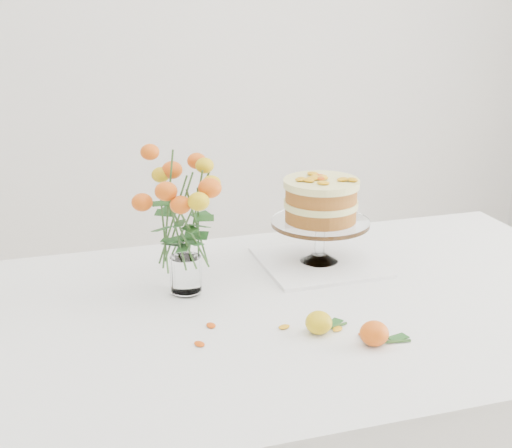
{
  "coord_description": "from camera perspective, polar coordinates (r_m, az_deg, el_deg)",
  "views": [
    {
      "loc": [
        -0.56,
        -1.32,
        1.42
      ],
      "look_at": [
        -0.1,
        0.16,
        0.89
      ],
      "focal_mm": 50.0,
      "sensor_mm": 36.0,
      "label": 1
    }
  ],
  "objects": [
    {
      "name": "cake_stand",
      "position": [
        1.73,
        5.21,
        1.55
      ],
      "size": [
        0.24,
        0.24,
        0.22
      ],
      "rotation": [
        0.0,
        0.0,
        0.25
      ],
      "color": "white",
      "rests_on": "napkin"
    },
    {
      "name": "rose_vase",
      "position": [
        1.55,
        -5.82,
        1.44
      ],
      "size": [
        0.27,
        0.27,
        0.35
      ],
      "rotation": [
        0.0,
        0.0,
        -0.19
      ],
      "color": "white",
      "rests_on": "table"
    },
    {
      "name": "napkin",
      "position": [
        1.78,
        5.06,
        -3.06
      ],
      "size": [
        0.28,
        0.28,
        0.01
      ],
      "primitive_type": "cube",
      "rotation": [
        0.0,
        0.0,
        0.01
      ],
      "color": "white",
      "rests_on": "table"
    },
    {
      "name": "loose_rose_near",
      "position": [
        1.43,
        5.05,
        -7.87
      ],
      "size": [
        0.1,
        0.05,
        0.05
      ],
      "rotation": [
        0.0,
        0.0,
        0.24
      ],
      "color": "gold",
      "rests_on": "table"
    },
    {
      "name": "stray_petal_d",
      "position": [
        1.47,
        -3.62,
        -8.11
      ],
      "size": [
        0.03,
        0.02,
        0.0
      ],
      "primitive_type": "ellipsoid",
      "color": "orange",
      "rests_on": "table"
    },
    {
      "name": "stray_petal_e",
      "position": [
        1.4,
        -4.55,
        -9.55
      ],
      "size": [
        0.03,
        0.02,
        0.0
      ],
      "primitive_type": "ellipsoid",
      "color": "orange",
      "rests_on": "table"
    },
    {
      "name": "table",
      "position": [
        1.62,
        5.11,
        -8.75
      ],
      "size": [
        1.43,
        0.93,
        0.76
      ],
      "color": "tan",
      "rests_on": "ground"
    },
    {
      "name": "loose_rose_far",
      "position": [
        1.4,
        9.46,
        -8.63
      ],
      "size": [
        0.1,
        0.06,
        0.05
      ],
      "rotation": [
        0.0,
        0.0,
        -0.18
      ],
      "color": "#DC540A",
      "rests_on": "table"
    },
    {
      "name": "stray_petal_c",
      "position": [
        1.44,
        8.65,
        -8.79
      ],
      "size": [
        0.03,
        0.02,
        0.0
      ],
      "primitive_type": "ellipsoid",
      "color": "orange",
      "rests_on": "table"
    },
    {
      "name": "stray_petal_a",
      "position": [
        1.46,
        2.26,
        -8.24
      ],
      "size": [
        0.03,
        0.02,
        0.0
      ],
      "primitive_type": "ellipsoid",
      "color": "orange",
      "rests_on": "table"
    },
    {
      "name": "stray_petal_b",
      "position": [
        1.46,
        6.54,
        -8.35
      ],
      "size": [
        0.03,
        0.02,
        0.0
      ],
      "primitive_type": "ellipsoid",
      "color": "orange",
      "rests_on": "table"
    }
  ]
}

